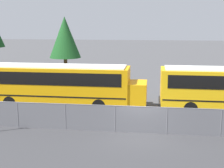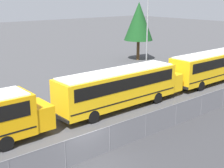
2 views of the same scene
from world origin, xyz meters
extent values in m
plane|color=#424244|center=(0.00, 0.00, 0.00)|extent=(200.00, 200.00, 0.00)
cube|color=#9EA0A5|center=(0.00, 0.00, 0.82)|extent=(65.35, 0.03, 1.65)
cube|color=slate|center=(0.00, -0.01, 0.82)|extent=(65.35, 0.01, 1.65)
cylinder|color=slate|center=(0.00, 0.00, 1.65)|extent=(65.35, 0.05, 0.05)
cylinder|color=slate|center=(-7.78, 0.00, 0.82)|extent=(0.07, 0.07, 1.65)
cylinder|color=slate|center=(-4.67, 0.00, 0.82)|extent=(0.07, 0.07, 1.65)
cylinder|color=slate|center=(-1.56, 0.00, 0.82)|extent=(0.07, 0.07, 1.65)
cylinder|color=slate|center=(1.56, 0.00, 0.82)|extent=(0.07, 0.07, 1.65)
cylinder|color=slate|center=(4.67, 0.00, 0.82)|extent=(0.07, 0.07, 1.65)
cube|color=orange|center=(-6.78, 5.27, 1.85)|extent=(11.27, 2.59, 2.70)
cube|color=black|center=(-6.78, 5.27, 2.44)|extent=(10.37, 2.63, 0.97)
cube|color=black|center=(-6.78, 5.27, 1.09)|extent=(11.05, 2.62, 0.10)
cube|color=orange|center=(-0.47, 5.27, 1.31)|extent=(1.35, 2.39, 1.62)
cube|color=silver|center=(-6.78, 5.27, 3.25)|extent=(10.71, 2.33, 0.10)
cylinder|color=black|center=(-3.29, 6.44, 0.50)|extent=(1.00, 0.28, 1.00)
cylinder|color=black|center=(-3.29, 4.09, 0.50)|extent=(1.00, 0.28, 1.00)
cylinder|color=black|center=(-10.28, 6.44, 0.50)|extent=(1.00, 0.28, 1.00)
cylinder|color=black|center=(-10.28, 4.09, 0.50)|extent=(1.00, 0.28, 1.00)
cube|color=black|center=(1.21, 5.37, 0.65)|extent=(0.12, 2.59, 0.24)
cylinder|color=black|center=(3.40, 6.55, 0.50)|extent=(1.00, 0.28, 1.00)
cylinder|color=black|center=(3.40, 4.19, 0.50)|extent=(1.00, 0.28, 1.00)
cylinder|color=#51381E|center=(-10.14, 19.31, 1.15)|extent=(0.44, 0.44, 2.29)
cone|color=#194C1E|center=(-10.14, 19.31, 4.79)|extent=(3.85, 3.85, 5.00)
camera|label=1|loc=(0.64, -18.04, 6.60)|focal=50.00mm
camera|label=2|loc=(-9.31, -13.33, 9.13)|focal=50.00mm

